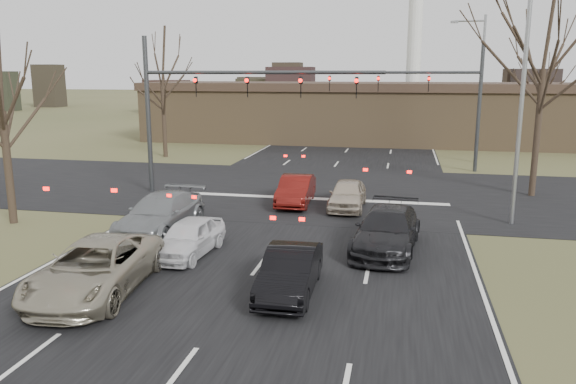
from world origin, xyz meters
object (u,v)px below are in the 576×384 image
streetlight_right_far (478,82)px  building (377,112)px  mast_arm_near (208,95)px  streetlight_right_near (518,88)px  car_red_ahead (296,190)px  mast_arm_far (434,92)px  car_silver_suv (95,268)px  car_white_sedan (189,237)px  car_black_hatch (290,271)px  car_charcoal_sedan (387,230)px  car_grey_ahead (161,214)px  car_silver_ahead (347,194)px

streetlight_right_far → building: bearing=123.6°
mast_arm_near → streetlight_right_near: size_ratio=1.21×
streetlight_right_far → car_red_ahead: streetlight_right_far is taller
mast_arm_far → car_silver_suv: bearing=-113.6°
streetlight_right_far → car_white_sedan: bearing=-117.0°
car_white_sedan → car_black_hatch: (4.11, -2.66, 0.02)m
car_silver_suv → car_charcoal_sedan: car_silver_suv is taller
building → car_red_ahead: bearing=-95.4°
car_charcoal_sedan → car_red_ahead: car_charcoal_sedan is taller
car_black_hatch → car_red_ahead: 11.12m
car_grey_ahead → car_silver_ahead: (6.79, 5.50, -0.09)m
car_white_sedan → car_charcoal_sedan: 6.94m
building → car_black_hatch: 37.25m
car_black_hatch → car_red_ahead: (-1.94, 10.95, 0.02)m
car_black_hatch → car_charcoal_sedan: bearing=59.6°
car_silver_ahead → car_grey_ahead: bearing=-140.9°
building → mast_arm_near: bearing=-106.1°
streetlight_right_near → car_black_hatch: (-7.38, -9.20, -4.93)m
building → car_white_sedan: size_ratio=11.29×
mast_arm_near → car_grey_ahead: 8.35m
mast_arm_far → car_silver_suv: (-10.18, -23.30, -4.26)m
car_grey_ahead → mast_arm_far: bearing=59.6°
car_silver_ahead → streetlight_right_near: bearing=-11.2°
mast_arm_near → car_silver_suv: bearing=-84.7°
streetlight_right_far → car_silver_suv: streetlight_right_far is taller
car_silver_suv → car_silver_ahead: 13.12m
mast_arm_far → car_grey_ahead: 20.79m
car_silver_suv → car_silver_ahead: bearing=57.6°
mast_arm_near → car_silver_suv: size_ratio=2.23×
streetlight_right_near → car_red_ahead: streetlight_right_near is taller
car_charcoal_sedan → car_silver_ahead: size_ratio=1.29×
car_silver_suv → car_red_ahead: (3.50, 12.06, -0.07)m
car_white_sedan → car_red_ahead: bearing=79.4°
building → car_silver_suv: (-6.00, -38.30, -1.91)m
mast_arm_far → car_grey_ahead: (-10.97, -17.14, -4.26)m
mast_arm_near → car_white_sedan: bearing=-75.0°
mast_arm_far → car_silver_suv: mast_arm_far is taller
car_silver_ahead → building: bearing=90.1°
streetlight_right_far → car_grey_ahead: streetlight_right_far is taller
building → car_silver_suv: bearing=-98.9°
streetlight_right_far → car_charcoal_sedan: (-5.32, -21.61, -4.85)m
mast_arm_near → mast_arm_far: same height
streetlight_right_far → car_white_sedan: (-11.99, -23.54, -4.95)m
streetlight_right_far → car_grey_ahead: size_ratio=1.92×
streetlight_right_far → car_black_hatch: (-7.88, -26.20, -4.93)m
mast_arm_far → car_charcoal_sedan: mast_arm_far is taller
car_grey_ahead → car_white_sedan: bearing=-46.5°
car_silver_suv → car_grey_ahead: bearing=92.1°
streetlight_right_far → car_silver_suv: 30.76m
car_red_ahead → car_silver_ahead: size_ratio=1.05×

